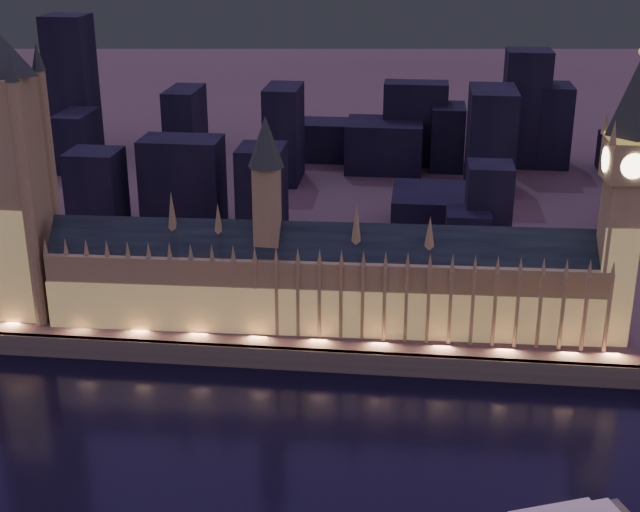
# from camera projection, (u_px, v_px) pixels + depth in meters

# --- Properties ---
(ground_plane) EXTENTS (2000.00, 2000.00, 0.00)m
(ground_plane) POSITION_uv_depth(u_px,v_px,m) (284.00, 432.00, 277.49)
(ground_plane) COLOR black
(ground_plane) RESTS_ON ground
(north_bank) EXTENTS (2000.00, 960.00, 8.00)m
(north_bank) POSITION_uv_depth(u_px,v_px,m) (376.00, 97.00, 757.90)
(north_bank) COLOR #4C343D
(north_bank) RESTS_ON ground
(embankment_wall) EXTENTS (2000.00, 2.50, 8.00)m
(embankment_wall) POSITION_uv_depth(u_px,v_px,m) (301.00, 359.00, 314.04)
(embankment_wall) COLOR #4A4A4D
(embankment_wall) RESTS_ON ground
(palace_of_westminster) EXTENTS (202.00, 26.34, 78.00)m
(palace_of_westminster) POSITION_uv_depth(u_px,v_px,m) (320.00, 279.00, 324.74)
(palace_of_westminster) COLOR #88704F
(palace_of_westminster) RESTS_ON north_bank
(victoria_tower) EXTENTS (31.68, 31.68, 120.15)m
(victoria_tower) POSITION_uv_depth(u_px,v_px,m) (7.00, 160.00, 322.09)
(victoria_tower) COLOR #88704F
(victoria_tower) RESTS_ON north_bank
(elizabeth_tower) EXTENTS (18.00, 18.00, 106.82)m
(elizabeth_tower) POSITION_uv_depth(u_px,v_px,m) (626.00, 179.00, 299.11)
(elizabeth_tower) COLOR #88704F
(elizabeth_tower) RESTS_ON north_bank
(city_backdrop) EXTENTS (489.41, 215.63, 85.20)m
(city_backdrop) POSITION_uv_depth(u_px,v_px,m) (413.00, 144.00, 492.35)
(city_backdrop) COLOR black
(city_backdrop) RESTS_ON north_bank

